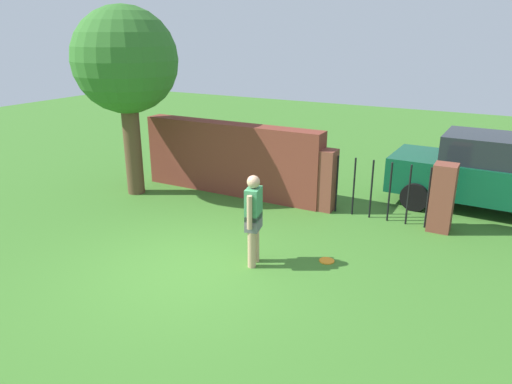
{
  "coord_description": "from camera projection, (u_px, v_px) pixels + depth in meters",
  "views": [
    {
      "loc": [
        4.44,
        -5.76,
        3.86
      ],
      "look_at": [
        0.43,
        1.6,
        1.0
      ],
      "focal_mm": 33.03,
      "sensor_mm": 36.0,
      "label": 1
    }
  ],
  "objects": [
    {
      "name": "brick_wall",
      "position": [
        231.0,
        159.0,
        11.64
      ],
      "size": [
        4.77,
        0.5,
        1.77
      ],
      "primitive_type": "cube",
      "color": "brown",
      "rests_on": "ground"
    },
    {
      "name": "car",
      "position": [
        489.0,
        173.0,
        10.52
      ],
      "size": [
        4.25,
        2.02,
        1.72
      ],
      "rotation": [
        0.0,
        0.0,
        -0.03
      ],
      "color": "#0C4C2D",
      "rests_on": "ground"
    },
    {
      "name": "frisbee_orange",
      "position": [
        327.0,
        261.0,
        8.35
      ],
      "size": [
        0.27,
        0.27,
        0.02
      ],
      "primitive_type": "cylinder",
      "color": "orange",
      "rests_on": "ground"
    },
    {
      "name": "ground_plane",
      "position": [
        189.0,
        270.0,
        8.04
      ],
      "size": [
        40.0,
        40.0,
        0.0
      ],
      "primitive_type": "plane",
      "color": "#3D7528"
    },
    {
      "name": "fence_gate",
      "position": [
        381.0,
        188.0,
        10.01
      ],
      "size": [
        2.93,
        0.44,
        1.4
      ],
      "color": "brown",
      "rests_on": "ground"
    },
    {
      "name": "person",
      "position": [
        254.0,
        216.0,
        7.97
      ],
      "size": [
        0.29,
        0.53,
        1.62
      ],
      "rotation": [
        0.0,
        0.0,
        1.78
      ],
      "color": "tan",
      "rests_on": "ground"
    },
    {
      "name": "tree",
      "position": [
        126.0,
        63.0,
        10.9
      ],
      "size": [
        2.45,
        2.45,
        4.47
      ],
      "color": "brown",
      "rests_on": "ground"
    }
  ]
}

